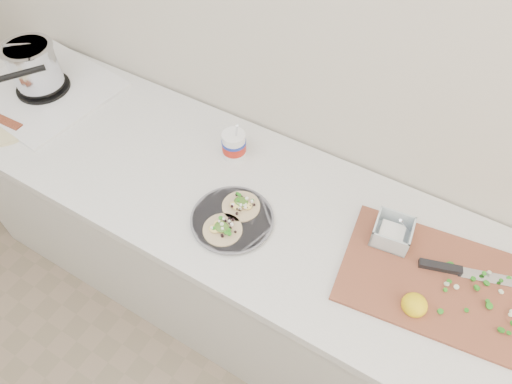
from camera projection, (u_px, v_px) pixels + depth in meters
The scene contains 6 objects.
counter at pixel (223, 248), 1.93m from camera, with size 2.44×0.66×0.90m.
stove at pixel (38, 75), 1.81m from camera, with size 0.57×0.54×0.25m.
taco_plate at pixel (232, 218), 1.45m from camera, with size 0.27×0.27×0.04m.
tub at pixel (234, 143), 1.60m from camera, with size 0.09×0.09×0.20m.
cutboard at pixel (430, 272), 1.33m from camera, with size 0.56×0.42×0.08m.
bacon_plate at pixel (5, 123), 1.75m from camera, with size 0.25×0.25×0.02m.
Camera 1 is at (0.64, 0.62, 2.10)m, focal length 32.00 mm.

